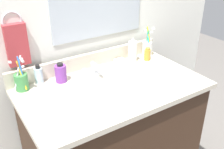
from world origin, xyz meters
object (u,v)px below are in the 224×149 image
object	(u,v)px
cup_white_ceramic	(147,48)
soap_bar	(119,61)
faucet	(94,71)
bottle_cream_purple	(61,73)
bottle_oil_amber	(147,54)
bottle_lotion_white	(133,51)
cup_green	(21,81)
hand_towel	(17,45)
bottle_gel_clear	(39,75)

from	to	relation	value
cup_white_ceramic	soap_bar	distance (m)	0.23
faucet	bottle_cream_purple	world-z (taller)	bottle_cream_purple
bottle_oil_amber	bottle_lotion_white	distance (m)	0.11
bottle_cream_purple	bottle_oil_amber	bearing A→B (deg)	-3.11
bottle_lotion_white	cup_white_ceramic	distance (m)	0.15
soap_bar	bottle_oil_amber	bearing A→B (deg)	-20.13
bottle_cream_purple	cup_green	bearing A→B (deg)	172.67
bottle_cream_purple	cup_white_ceramic	distance (m)	0.63
bottle_oil_amber	bottle_lotion_white	world-z (taller)	bottle_lotion_white
cup_white_ceramic	bottle_cream_purple	bearing A→B (deg)	-177.28
bottle_oil_amber	cup_green	xyz separation A→B (m)	(-0.79, 0.06, 0.01)
bottle_lotion_white	cup_white_ceramic	world-z (taller)	cup_white_ceramic
hand_towel	bottle_oil_amber	size ratio (longest dim) A/B	2.64
hand_towel	bottle_oil_amber	bearing A→B (deg)	-9.61
faucet	soap_bar	xyz separation A→B (m)	(0.22, 0.06, -0.02)
bottle_oil_amber	bottle_cream_purple	distance (m)	0.58
bottle_oil_amber	cup_green	bearing A→B (deg)	175.78
hand_towel	bottle_gel_clear	distance (m)	0.19
bottle_lotion_white	cup_green	xyz separation A→B (m)	(-0.69, 0.02, -0.02)
bottle_oil_amber	soap_bar	size ratio (longest dim) A/B	1.30
hand_towel	bottle_lotion_white	bearing A→B (deg)	-8.17
soap_bar	cup_white_ceramic	bearing A→B (deg)	-0.47
bottle_oil_amber	bottle_cream_purple	size ratio (longest dim) A/B	0.76
bottle_gel_clear	cup_green	size ratio (longest dim) A/B	0.57
cup_white_ceramic	faucet	bearing A→B (deg)	-171.94
hand_towel	faucet	xyz separation A→B (m)	(0.37, -0.13, -0.19)
bottle_oil_amber	cup_white_ceramic	bearing A→B (deg)	51.10
bottle_gel_clear	bottle_oil_amber	distance (m)	0.69
bottle_gel_clear	cup_green	world-z (taller)	cup_green
bottle_oil_amber	bottle_cream_purple	bearing A→B (deg)	176.89
faucet	hand_towel	bearing A→B (deg)	160.39
bottle_cream_purple	soap_bar	bearing A→B (deg)	4.45
faucet	bottle_lotion_white	distance (m)	0.31
bottle_cream_purple	cup_green	xyz separation A→B (m)	(-0.20, 0.03, 0.00)
hand_towel	bottle_lotion_white	world-z (taller)	hand_towel
hand_towel	soap_bar	distance (m)	0.63
soap_bar	bottle_cream_purple	bearing A→B (deg)	-175.55
hand_towel	bottle_gel_clear	bearing A→B (deg)	-31.81
hand_towel	soap_bar	bearing A→B (deg)	-6.36
cup_green	cup_white_ceramic	distance (m)	0.84
bottle_lotion_white	cup_green	size ratio (longest dim) A/B	0.84
bottle_gel_clear	bottle_cream_purple	world-z (taller)	bottle_cream_purple
hand_towel	bottle_lotion_white	distance (m)	0.69
faucet	bottle_gel_clear	bearing A→B (deg)	163.90
bottle_oil_amber	cup_white_ceramic	xyz separation A→B (m)	(0.05, 0.06, 0.01)
cup_green	soap_bar	xyz separation A→B (m)	(0.61, 0.01, -0.04)
bottle_oil_amber	cup_white_ceramic	distance (m)	0.08
soap_bar	bottle_gel_clear	bearing A→B (deg)	177.85
bottle_gel_clear	soap_bar	bearing A→B (deg)	-2.15
cup_white_ceramic	bottle_oil_amber	bearing A→B (deg)	-128.90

